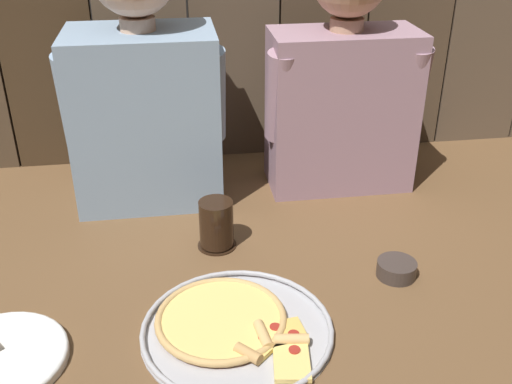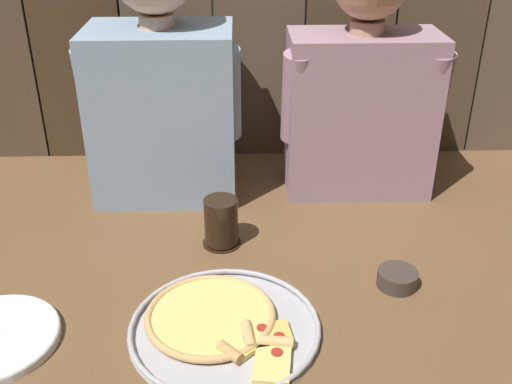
{
  "view_description": "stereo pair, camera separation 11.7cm",
  "coord_description": "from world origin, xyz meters",
  "px_view_note": "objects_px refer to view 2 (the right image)",
  "views": [
    {
      "loc": [
        -0.18,
        -0.92,
        0.73
      ],
      "look_at": [
        -0.03,
        0.1,
        0.18
      ],
      "focal_mm": 42.1,
      "sensor_mm": 36.0,
      "label": 1
    },
    {
      "loc": [
        -0.06,
        -0.93,
        0.73
      ],
      "look_at": [
        -0.03,
        0.1,
        0.18
      ],
      "focal_mm": 42.1,
      "sensor_mm": 36.0,
      "label": 2
    }
  ],
  "objects_px": {
    "dipping_bowl": "(397,278)",
    "diner_right": "(363,81)",
    "pizza_tray": "(221,324)",
    "drinking_glass": "(221,222)",
    "diner_left": "(161,77)"
  },
  "relations": [
    {
      "from": "drinking_glass",
      "to": "diner_right",
      "type": "xyz_separation_m",
      "value": [
        0.34,
        0.26,
        0.23
      ]
    },
    {
      "from": "diner_left",
      "to": "diner_right",
      "type": "bearing_deg",
      "value": -0.08
    },
    {
      "from": "pizza_tray",
      "to": "drinking_glass",
      "type": "distance_m",
      "value": 0.29
    },
    {
      "from": "drinking_glass",
      "to": "dipping_bowl",
      "type": "xyz_separation_m",
      "value": [
        0.35,
        -0.16,
        -0.04
      ]
    },
    {
      "from": "pizza_tray",
      "to": "drinking_glass",
      "type": "xyz_separation_m",
      "value": [
        -0.0,
        0.28,
        0.04
      ]
    },
    {
      "from": "dipping_bowl",
      "to": "diner_right",
      "type": "xyz_separation_m",
      "value": [
        -0.01,
        0.43,
        0.27
      ]
    },
    {
      "from": "pizza_tray",
      "to": "drinking_glass",
      "type": "relative_size",
      "value": 3.14
    },
    {
      "from": "drinking_glass",
      "to": "dipping_bowl",
      "type": "height_order",
      "value": "drinking_glass"
    },
    {
      "from": "diner_right",
      "to": "drinking_glass",
      "type": "bearing_deg",
      "value": -142.27
    },
    {
      "from": "drinking_glass",
      "to": "diner_left",
      "type": "height_order",
      "value": "diner_left"
    },
    {
      "from": "drinking_glass",
      "to": "diner_right",
      "type": "distance_m",
      "value": 0.49
    },
    {
      "from": "pizza_tray",
      "to": "drinking_glass",
      "type": "height_order",
      "value": "drinking_glass"
    },
    {
      "from": "pizza_tray",
      "to": "diner_left",
      "type": "distance_m",
      "value": 0.64
    },
    {
      "from": "pizza_tray",
      "to": "diner_right",
      "type": "bearing_deg",
      "value": 58.29
    },
    {
      "from": "pizza_tray",
      "to": "diner_left",
      "type": "xyz_separation_m",
      "value": [
        -0.15,
        0.55,
        0.29
      ]
    }
  ]
}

